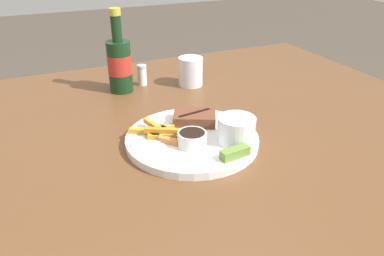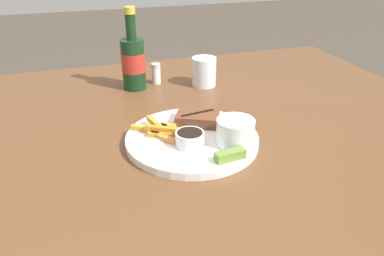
{
  "view_description": "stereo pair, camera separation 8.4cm",
  "coord_description": "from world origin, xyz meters",
  "px_view_note": "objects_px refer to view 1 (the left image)",
  "views": [
    {
      "loc": [
        -0.3,
        -0.68,
        1.16
      ],
      "look_at": [
        0.0,
        0.0,
        0.77
      ],
      "focal_mm": 35.0,
      "sensor_mm": 36.0,
      "label": 1
    },
    {
      "loc": [
        -0.23,
        -0.71,
        1.16
      ],
      "look_at": [
        0.0,
        0.0,
        0.77
      ],
      "focal_mm": 35.0,
      "sensor_mm": 36.0,
      "label": 2
    }
  ],
  "objects_px": {
    "dipping_sauce_cup": "(192,138)",
    "salt_shaker": "(142,75)",
    "coleslaw_cup": "(236,128)",
    "dinner_plate": "(192,139)",
    "knife_utensil": "(182,128)",
    "drinking_glass": "(191,71)",
    "fork_utensil": "(158,141)",
    "steak_portion": "(195,118)",
    "pickle_spear": "(235,153)",
    "beer_bottle": "(120,63)"
  },
  "relations": [
    {
      "from": "dipping_sauce_cup",
      "to": "salt_shaker",
      "type": "bearing_deg",
      "value": 86.76
    },
    {
      "from": "salt_shaker",
      "to": "coleslaw_cup",
      "type": "bearing_deg",
      "value": -81.25
    },
    {
      "from": "dinner_plate",
      "to": "knife_utensil",
      "type": "distance_m",
      "value": 0.04
    },
    {
      "from": "dinner_plate",
      "to": "drinking_glass",
      "type": "distance_m",
      "value": 0.37
    },
    {
      "from": "dinner_plate",
      "to": "fork_utensil",
      "type": "distance_m",
      "value": 0.08
    },
    {
      "from": "dipping_sauce_cup",
      "to": "fork_utensil",
      "type": "distance_m",
      "value": 0.08
    },
    {
      "from": "steak_portion",
      "to": "salt_shaker",
      "type": "height_order",
      "value": "salt_shaker"
    },
    {
      "from": "drinking_glass",
      "to": "coleslaw_cup",
      "type": "bearing_deg",
      "value": -99.6
    },
    {
      "from": "pickle_spear",
      "to": "salt_shaker",
      "type": "relative_size",
      "value": 1.02
    },
    {
      "from": "coleslaw_cup",
      "to": "steak_portion",
      "type": "bearing_deg",
      "value": 110.73
    },
    {
      "from": "pickle_spear",
      "to": "drinking_glass",
      "type": "relative_size",
      "value": 0.75
    },
    {
      "from": "coleslaw_cup",
      "to": "beer_bottle",
      "type": "relative_size",
      "value": 0.34
    },
    {
      "from": "fork_utensil",
      "to": "beer_bottle",
      "type": "height_order",
      "value": "beer_bottle"
    },
    {
      "from": "dipping_sauce_cup",
      "to": "coleslaw_cup",
      "type": "bearing_deg",
      "value": -13.15
    },
    {
      "from": "drinking_glass",
      "to": "salt_shaker",
      "type": "height_order",
      "value": "drinking_glass"
    },
    {
      "from": "steak_portion",
      "to": "beer_bottle",
      "type": "xyz_separation_m",
      "value": [
        -0.1,
        0.32,
        0.06
      ]
    },
    {
      "from": "coleslaw_cup",
      "to": "knife_utensil",
      "type": "xyz_separation_m",
      "value": [
        -0.09,
        0.1,
        -0.03
      ]
    },
    {
      "from": "beer_bottle",
      "to": "drinking_glass",
      "type": "height_order",
      "value": "beer_bottle"
    },
    {
      "from": "dinner_plate",
      "to": "beer_bottle",
      "type": "bearing_deg",
      "value": 99.77
    },
    {
      "from": "coleslaw_cup",
      "to": "salt_shaker",
      "type": "xyz_separation_m",
      "value": [
        -0.07,
        0.46,
        -0.02
      ]
    },
    {
      "from": "pickle_spear",
      "to": "dinner_plate",
      "type": "bearing_deg",
      "value": 110.14
    },
    {
      "from": "steak_portion",
      "to": "fork_utensil",
      "type": "distance_m",
      "value": 0.13
    },
    {
      "from": "steak_portion",
      "to": "drinking_glass",
      "type": "distance_m",
      "value": 0.3
    },
    {
      "from": "pickle_spear",
      "to": "fork_utensil",
      "type": "bearing_deg",
      "value": 134.9
    },
    {
      "from": "steak_portion",
      "to": "salt_shaker",
      "type": "relative_size",
      "value": 1.87
    },
    {
      "from": "dinner_plate",
      "to": "coleslaw_cup",
      "type": "xyz_separation_m",
      "value": [
        0.08,
        -0.06,
        0.04
      ]
    },
    {
      "from": "dipping_sauce_cup",
      "to": "drinking_glass",
      "type": "distance_m",
      "value": 0.41
    },
    {
      "from": "dinner_plate",
      "to": "dipping_sauce_cup",
      "type": "relative_size",
      "value": 4.81
    },
    {
      "from": "dinner_plate",
      "to": "steak_portion",
      "type": "bearing_deg",
      "value": 60.65
    },
    {
      "from": "coleslaw_cup",
      "to": "dipping_sauce_cup",
      "type": "relative_size",
      "value": 1.32
    },
    {
      "from": "beer_bottle",
      "to": "dipping_sauce_cup",
      "type": "bearing_deg",
      "value": -83.5
    },
    {
      "from": "pickle_spear",
      "to": "coleslaw_cup",
      "type": "bearing_deg",
      "value": 58.47
    },
    {
      "from": "dinner_plate",
      "to": "coleslaw_cup",
      "type": "height_order",
      "value": "coleslaw_cup"
    },
    {
      "from": "pickle_spear",
      "to": "fork_utensil",
      "type": "height_order",
      "value": "pickle_spear"
    },
    {
      "from": "dinner_plate",
      "to": "pickle_spear",
      "type": "bearing_deg",
      "value": -69.86
    },
    {
      "from": "beer_bottle",
      "to": "salt_shaker",
      "type": "xyz_separation_m",
      "value": [
        0.07,
        0.02,
        -0.05
      ]
    },
    {
      "from": "drinking_glass",
      "to": "salt_shaker",
      "type": "relative_size",
      "value": 1.37
    },
    {
      "from": "dinner_plate",
      "to": "coleslaw_cup",
      "type": "distance_m",
      "value": 0.11
    },
    {
      "from": "knife_utensil",
      "to": "beer_bottle",
      "type": "distance_m",
      "value": 0.35
    },
    {
      "from": "dinner_plate",
      "to": "salt_shaker",
      "type": "height_order",
      "value": "salt_shaker"
    },
    {
      "from": "steak_portion",
      "to": "pickle_spear",
      "type": "distance_m",
      "value": 0.18
    },
    {
      "from": "dipping_sauce_cup",
      "to": "knife_utensil",
      "type": "distance_m",
      "value": 0.08
    },
    {
      "from": "beer_bottle",
      "to": "coleslaw_cup",
      "type": "bearing_deg",
      "value": -71.95
    },
    {
      "from": "dipping_sauce_cup",
      "to": "drinking_glass",
      "type": "relative_size",
      "value": 0.71
    },
    {
      "from": "knife_utensil",
      "to": "beer_bottle",
      "type": "relative_size",
      "value": 0.66
    },
    {
      "from": "fork_utensil",
      "to": "beer_bottle",
      "type": "bearing_deg",
      "value": 91.33
    },
    {
      "from": "knife_utensil",
      "to": "drinking_glass",
      "type": "bearing_deg",
      "value": -10.1
    },
    {
      "from": "knife_utensil",
      "to": "salt_shaker",
      "type": "height_order",
      "value": "salt_shaker"
    },
    {
      "from": "dipping_sauce_cup",
      "to": "salt_shaker",
      "type": "xyz_separation_m",
      "value": [
        0.02,
        0.44,
        -0.0
      ]
    },
    {
      "from": "dipping_sauce_cup",
      "to": "dinner_plate",
      "type": "bearing_deg",
      "value": 66.05
    }
  ]
}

